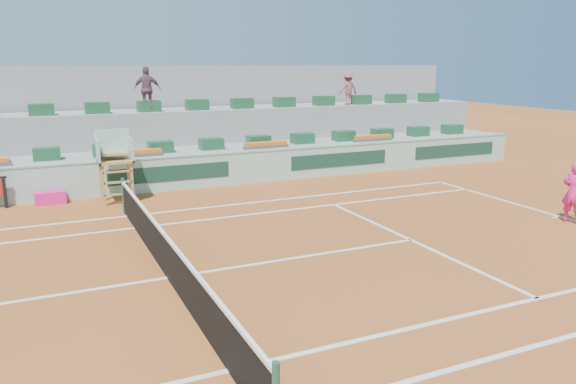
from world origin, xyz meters
name	(u,v)px	position (x,y,z in m)	size (l,w,h in m)	color
ground	(168,278)	(0.00, 0.00, 0.00)	(90.00, 90.00, 0.00)	brown
seating_tier_lower	(104,168)	(0.00, 10.70, 0.60)	(36.00, 4.00, 1.20)	#969693
seating_tier_upper	(98,144)	(0.00, 12.30, 1.30)	(36.00, 2.40, 2.60)	#969693
stadium_back_wall	(92,119)	(0.00, 13.90, 2.20)	(36.00, 0.40, 4.40)	#969693
player_bag	(51,198)	(-2.04, 8.07, 0.21)	(0.95, 0.42, 0.42)	#F52089
spectator_mid	(147,89)	(1.94, 11.50, 3.50)	(1.05, 0.44, 1.80)	#6B4753
spectator_right	(348,89)	(11.27, 11.66, 3.34)	(0.95, 0.55, 1.48)	#8C464F
court_lines	(168,278)	(0.00, 0.00, 0.01)	(23.89, 11.09, 0.01)	silver
tennis_net	(166,255)	(0.00, 0.00, 0.53)	(0.10, 11.97, 1.10)	black
advertising_hoarding	(113,178)	(0.02, 8.50, 0.63)	(36.00, 0.34, 1.26)	#9CC5B2
umpire_chair	(114,156)	(0.00, 7.50, 1.54)	(1.10, 0.90, 2.40)	#A0773D
seat_row_lower	(106,150)	(0.00, 9.80, 1.42)	(32.90, 0.60, 0.44)	#1A4F2E
seat_row_upper	(97,108)	(0.00, 11.70, 2.82)	(32.90, 0.60, 0.44)	#1A4F2E
flower_planters	(63,159)	(-1.50, 9.00, 1.33)	(26.80, 0.36, 0.28)	#515151
tennis_player	(574,192)	(11.66, -0.55, 0.90)	(0.62, 0.94, 2.28)	#F52089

